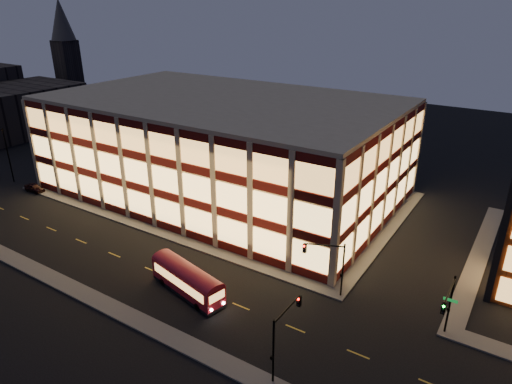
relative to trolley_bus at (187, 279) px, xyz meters
The scene contains 15 objects.
ground 12.57m from the trolley_bus, 145.35° to the left, with size 200.00×200.00×0.00m, color black.
sidewalk_office_south 15.60m from the trolley_bus, 148.61° to the left, with size 54.00×2.00×0.15m, color #514F4C.
sidewalk_office_east 27.30m from the trolley_bus, 62.08° to the left, with size 2.00×30.00×0.15m, color #514F4C.
sidewalk_tower_west 33.87m from the trolley_bus, 45.38° to the left, with size 2.00×30.00×0.15m, color #514F4C.
sidewalk_near 11.94m from the trolley_bus, 149.95° to the right, with size 100.00×2.00×0.15m, color #514F4C.
office_building 27.91m from the trolley_bus, 118.73° to the left, with size 50.45×30.45×14.50m.
bg_building_a 76.54m from the trolley_bus, 160.86° to the left, with size 18.00×28.00×10.00m, color #2D2621.
church_tower 93.31m from the trolley_bus, 149.60° to the left, with size 5.00×5.00×18.00m, color #2D2621.
church_spire 95.43m from the trolley_bus, 149.60° to the left, with size 6.00×6.00×10.00m, color #4C473F.
traffic_signal_far 14.23m from the trolley_bus, 31.42° to the left, with size 3.79×1.87×6.00m.
traffic_signal_right 24.26m from the trolley_bus, 15.50° to the left, with size 1.20×4.37×6.00m.
traffic_signal_near 14.04m from the trolley_bus, 16.60° to the right, with size 0.32×4.45×6.00m.
street_lamp_a 45.09m from the trolley_bus, 169.88° to the left, with size 0.44×1.22×9.02m.
trolley_bus is the anchor object (origin of this frame).
parked_car_0 38.29m from the trolley_bus, 168.74° to the left, with size 1.46×3.64×1.24m, color black.
Camera 1 is at (37.01, -35.90, 27.60)m, focal length 32.00 mm.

